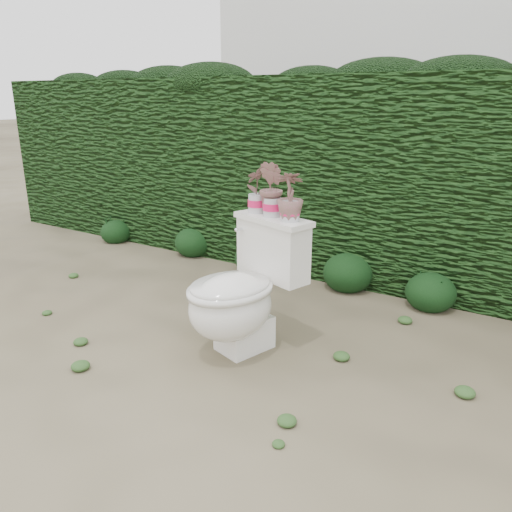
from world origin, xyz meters
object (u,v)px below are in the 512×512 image
Objects in this scene: potted_plant_left at (257,191)px; potted_plant_center at (272,190)px; potted_plant_right at (290,198)px; toilet at (242,294)px.

potted_plant_center is at bearing 94.70° from potted_plant_left.
potted_plant_left is 0.28m from potted_plant_right.
potted_plant_center reaches higher than potted_plant_left.
toilet is 2.98× the size of potted_plant_right.
toilet is 0.62m from potted_plant_center.
potted_plant_right is (0.27, -0.08, -0.00)m from potted_plant_left.
toilet is 0.62m from potted_plant_left.
potted_plant_center is at bearing -45.33° from potted_plant_right.
potted_plant_right is at bearing 59.99° from toilet.
potted_plant_center is (0.06, 0.23, 0.57)m from toilet.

